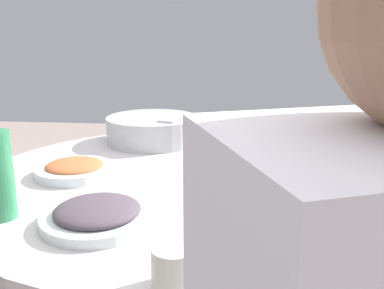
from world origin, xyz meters
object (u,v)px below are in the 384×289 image
object	(u,v)px
tea_cup_side	(174,267)
soup_bowl	(253,140)
dish_greens	(272,208)
tea_cup_far	(210,239)
round_dining_table	(180,222)
dish_tofu_braise	(75,169)
dish_eggplant	(98,214)
dish_stirfry	(332,171)
rice_bowl	(152,129)

from	to	relation	value
tea_cup_side	soup_bowl	bearing A→B (deg)	-10.61
dish_greens	tea_cup_far	distance (m)	0.20
round_dining_table	tea_cup_far	world-z (taller)	tea_cup_far
dish_greens	tea_cup_side	distance (m)	0.32
soup_bowl	dish_greens	xyz separation A→B (m)	(-0.54, -0.02, -0.01)
tea_cup_far	dish_tofu_braise	bearing A→B (deg)	45.67
dish_eggplant	dish_greens	bearing A→B (deg)	-79.01
dish_stirfry	dish_tofu_braise	bearing A→B (deg)	94.27
soup_bowl	dish_eggplant	bearing A→B (deg)	151.12
rice_bowl	dish_eggplant	bearing A→B (deg)	-178.90
dish_greens	tea_cup_side	bearing A→B (deg)	148.09
dish_eggplant	dish_tofu_braise	world-z (taller)	dish_eggplant
soup_bowl	tea_cup_side	size ratio (longest dim) A/B	3.90
dish_eggplant	dish_tofu_braise	distance (m)	0.32
dish_greens	tea_cup_far	bearing A→B (deg)	143.32
soup_bowl	dish_greens	bearing A→B (deg)	-178.18
soup_bowl	dish_eggplant	world-z (taller)	soup_bowl
round_dining_table	soup_bowl	distance (m)	0.40
soup_bowl	rice_bowl	bearing A→B (deg)	81.60
round_dining_table	dish_eggplant	xyz separation A→B (m)	(-0.31, 0.13, 0.15)
round_dining_table	tea_cup_far	distance (m)	0.44
round_dining_table	tea_cup_far	size ratio (longest dim) A/B	14.92
rice_bowl	tea_cup_side	bearing A→B (deg)	-167.19
rice_bowl	round_dining_table	bearing A→B (deg)	-158.18
rice_bowl	dish_eggplant	xyz separation A→B (m)	(-0.66, -0.01, -0.03)
soup_bowl	dish_stirfry	distance (m)	0.34
soup_bowl	dish_tofu_braise	size ratio (longest dim) A/B	1.28
rice_bowl	dish_greens	xyz separation A→B (m)	(-0.59, -0.37, -0.03)
rice_bowl	tea_cup_side	size ratio (longest dim) A/B	4.65
round_dining_table	dish_stirfry	bearing A→B (deg)	-85.59
dish_stirfry	tea_cup_side	xyz separation A→B (m)	(-0.54, 0.35, 0.02)
dish_tofu_braise	dish_stirfry	distance (m)	0.69
round_dining_table	tea_cup_side	distance (m)	0.54
round_dining_table	soup_bowl	xyz separation A→B (m)	(0.30, -0.21, 0.17)
rice_bowl	tea_cup_far	distance (m)	0.79
round_dining_table	rice_bowl	size ratio (longest dim) A/B	3.49
soup_bowl	tea_cup_far	distance (m)	0.71
soup_bowl	dish_greens	distance (m)	0.54
dish_eggplant	dish_greens	world-z (taller)	dish_greens
tea_cup_far	tea_cup_side	size ratio (longest dim) A/B	1.09
soup_bowl	dish_stirfry	xyz separation A→B (m)	(-0.27, -0.20, -0.01)
round_dining_table	tea_cup_far	bearing A→B (deg)	-165.45
dish_stirfry	tea_cup_side	size ratio (longest dim) A/B	2.92
dish_eggplant	dish_stirfry	bearing A→B (deg)	-57.77
round_dining_table	dish_greens	size ratio (longest dim) A/B	5.21
dish_eggplant	tea_cup_far	distance (m)	0.25
round_dining_table	dish_stirfry	world-z (taller)	dish_stirfry
dish_eggplant	tea_cup_side	distance (m)	0.27
dish_eggplant	dish_stirfry	size ratio (longest dim) A/B	1.14
dish_eggplant	round_dining_table	bearing A→B (deg)	-22.91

